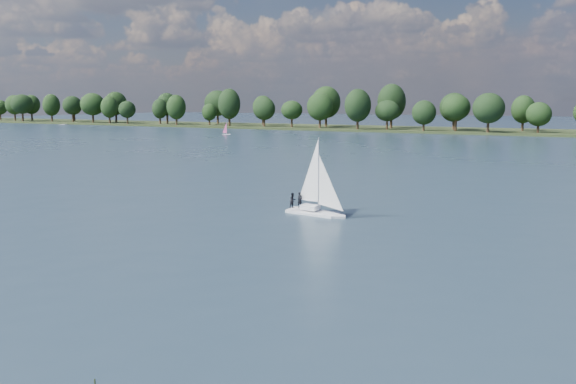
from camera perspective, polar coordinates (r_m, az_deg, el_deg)
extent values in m
plane|color=#233342|center=(126.22, 15.65, 2.68)|extent=(700.00, 700.00, 0.00)
cube|color=black|center=(236.55, 21.68, 4.86)|extent=(660.00, 40.00, 1.50)
cube|color=silver|center=(64.87, 2.31, -2.02)|extent=(6.45, 2.81, 0.73)
cube|color=silver|center=(64.74, 2.31, -1.38)|extent=(2.00, 1.41, 0.46)
cylinder|color=silver|center=(64.26, 2.33, 1.64)|extent=(0.11, 0.11, 7.34)
imported|color=black|center=(65.72, 1.06, -0.70)|extent=(0.59, 0.68, 1.58)
imported|color=black|center=(65.30, 0.44, -0.75)|extent=(0.84, 0.93, 1.58)
cube|color=silver|center=(213.99, -5.46, 5.11)|extent=(2.98, 2.02, 0.45)
cylinder|color=silver|center=(213.88, -5.47, 5.70)|extent=(0.08, 0.08, 3.96)
cube|color=slate|center=(313.55, -19.30, 5.67)|extent=(4.15, 2.31, 0.50)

